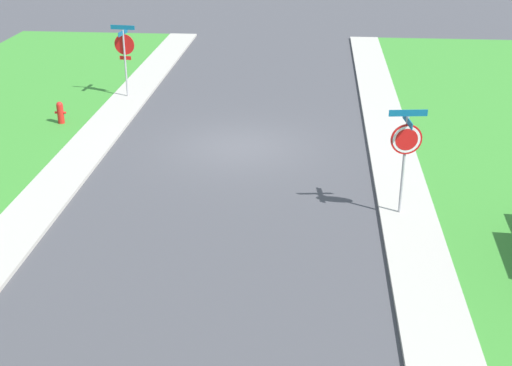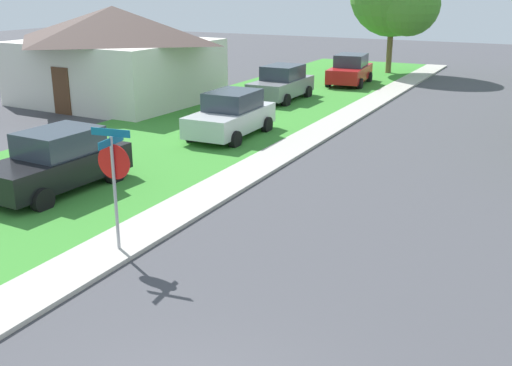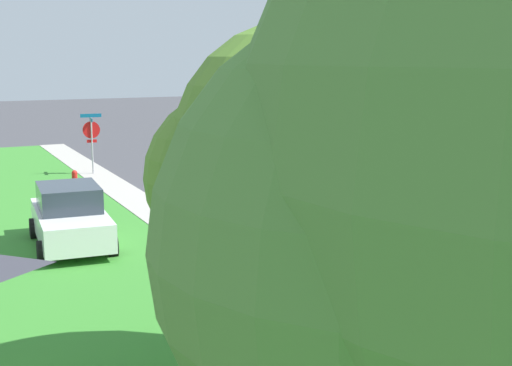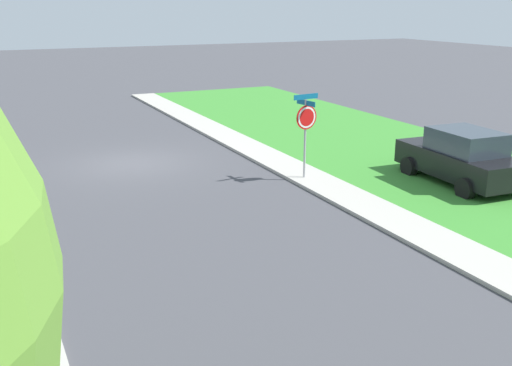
# 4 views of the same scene
# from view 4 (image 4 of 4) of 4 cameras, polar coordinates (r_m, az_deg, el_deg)

# --- Properties ---
(ground_plane) EXTENTS (120.00, 120.00, 0.00)m
(ground_plane) POSITION_cam_4_polar(r_m,az_deg,el_deg) (21.70, -11.71, 1.83)
(ground_plane) COLOR #424247
(sidewalk_west) EXTENTS (1.40, 56.00, 0.10)m
(sidewalk_west) POSITION_cam_4_polar(r_m,az_deg,el_deg) (13.83, 21.35, -7.47)
(sidewalk_west) COLOR #ADA89E
(sidewalk_west) RESTS_ON ground
(stop_sign_far_corner) EXTENTS (0.92, 0.92, 2.77)m
(stop_sign_far_corner) POSITION_cam_4_polar(r_m,az_deg,el_deg) (18.85, 4.78, 5.78)
(stop_sign_far_corner) COLOR #9E9EA3
(stop_sign_far_corner) RESTS_ON ground
(car_black_across_road) EXTENTS (2.21, 4.39, 1.76)m
(car_black_across_road) POSITION_cam_4_polar(r_m,az_deg,el_deg) (19.62, 18.98, 2.32)
(car_black_across_road) COLOR black
(car_black_across_road) RESTS_ON ground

